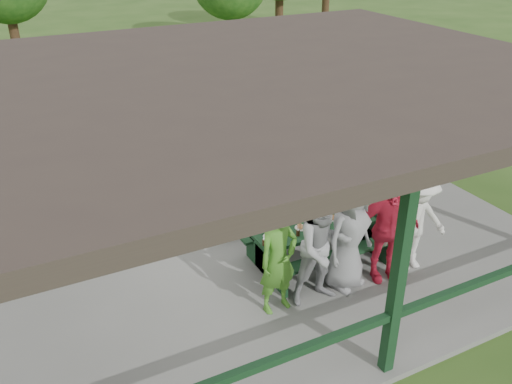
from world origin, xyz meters
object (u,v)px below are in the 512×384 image
picnic_table_far (265,190)px  spectator_blue (131,168)px  contestant_green (278,260)px  contestant_grey_left (323,248)px  contestant_red (387,228)px  pickup_truck (165,81)px  picnic_table_near (318,237)px  contestant_white_fedora (415,222)px  farm_trailer (59,96)px  contestant_grey_mid (349,234)px  spectator_lblue (216,170)px  spectator_grey (282,150)px

picnic_table_far → spectator_blue: size_ratio=1.60×
contestant_green → contestant_grey_left: size_ratio=0.92×
picnic_table_far → contestant_grey_left: (-0.57, -2.94, 0.48)m
spectator_blue → contestant_grey_left: bearing=124.2°
contestant_grey_left → contestant_red: (1.25, 0.04, -0.01)m
contestant_grey_left → pickup_truck: (1.19, 11.08, -0.32)m
picnic_table_near → contestant_grey_left: (-0.55, -0.94, 0.49)m
contestant_grey_left → pickup_truck: size_ratio=0.36×
picnic_table_near → contestant_green: contestant_green is taller
contestant_green → contestant_red: contestant_red is taller
contestant_white_fedora → farm_trailer: size_ratio=0.47×
picnic_table_near → contestant_green: bearing=-146.9°
contestant_red → pickup_truck: contestant_red is taller
picnic_table_far → spectator_blue: spectator_blue is taller
contestant_grey_mid → pickup_truck: bearing=71.0°
picnic_table_near → spectator_lblue: (-0.73, 2.74, 0.32)m
contestant_white_fedora → spectator_grey: (-0.40, 3.82, -0.05)m
contestant_green → contestant_grey_mid: bearing=-4.4°
picnic_table_far → pickup_truck: (0.62, 8.14, 0.16)m
contestant_white_fedora → spectator_blue: contestant_white_fedora is taller
contestant_red → spectator_lblue: contestant_red is taller
spectator_blue → farm_trailer: 6.82m
contestant_green → farm_trailer: 11.18m
picnic_table_near → contestant_white_fedora: (1.32, -0.90, 0.43)m
contestant_red → farm_trailer: contestant_red is taller
picnic_table_far → spectator_lblue: spectator_lblue is taller
picnic_table_near → spectator_grey: size_ratio=1.42×
picnic_table_far → contestant_red: size_ratio=1.46×
contestant_white_fedora → pickup_truck: size_ratio=0.35×
picnic_table_far → spectator_lblue: (-0.75, 0.74, 0.31)m
picnic_table_far → pickup_truck: pickup_truck is taller
contestant_red → farm_trailer: bearing=122.9°
farm_trailer → contestant_white_fedora: bearing=-61.3°
spectator_grey → contestant_white_fedora: bearing=80.0°
contestant_red → spectator_blue: size_ratio=1.10×
spectator_grey → picnic_table_near: bearing=56.5°
contestant_grey_left → farm_trailer: contestant_grey_left is taller
contestant_green → contestant_red: bearing=-7.8°
contestant_green → spectator_blue: 4.41m
contestant_red → spectator_blue: bearing=140.6°
contestant_green → spectator_grey: (2.18, 3.74, -0.04)m
contestant_green → contestant_white_fedora: contestant_white_fedora is taller
spectator_lblue → spectator_blue: size_ratio=0.92×
picnic_table_near → picnic_table_far: size_ratio=0.87×
spectator_blue → contestant_red: bearing=136.9°
picnic_table_near → spectator_blue: 4.18m
contestant_green → spectator_grey: contestant_green is taller
picnic_table_near → spectator_grey: spectator_grey is taller
contestant_grey_mid → spectator_grey: (0.89, 3.72, -0.11)m
spectator_blue → pickup_truck: spectator_blue is taller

